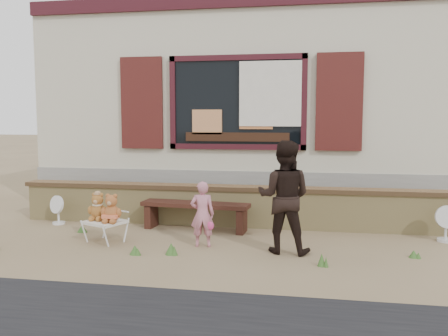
% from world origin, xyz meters
% --- Properties ---
extents(ground, '(80.00, 80.00, 0.00)m').
position_xyz_m(ground, '(0.00, 0.00, 0.00)').
color(ground, brown).
rests_on(ground, ground).
extents(shopfront, '(8.04, 5.13, 4.00)m').
position_xyz_m(shopfront, '(0.00, 4.49, 2.00)').
color(shopfront, '#B1A88F').
rests_on(shopfront, ground).
extents(brick_wall, '(7.10, 0.36, 0.67)m').
position_xyz_m(brick_wall, '(0.00, 1.00, 0.34)').
color(brick_wall, tan).
rests_on(brick_wall, ground).
extents(bench, '(1.76, 0.53, 0.44)m').
position_xyz_m(bench, '(-0.46, 0.60, 0.32)').
color(bench, black).
rests_on(bench, ground).
extents(folding_chair, '(0.64, 0.61, 0.31)m').
position_xyz_m(folding_chair, '(-1.56, -0.34, 0.28)').
color(folding_chair, silver).
rests_on(folding_chair, ground).
extents(teddy_bear_left, '(0.37, 0.35, 0.40)m').
position_xyz_m(teddy_bear_left, '(-1.69, -0.29, 0.51)').
color(teddy_bear_left, brown).
rests_on(teddy_bear_left, folding_chair).
extents(teddy_bear_right, '(0.38, 0.36, 0.41)m').
position_xyz_m(teddy_bear_right, '(-1.43, -0.40, 0.52)').
color(teddy_bear_right, brown).
rests_on(teddy_bear_right, folding_chair).
extents(child, '(0.36, 0.27, 0.91)m').
position_xyz_m(child, '(-0.14, -0.32, 0.46)').
color(child, '#D07C90').
rests_on(child, ground).
extents(adult, '(0.78, 0.65, 1.48)m').
position_xyz_m(adult, '(0.98, -0.41, 0.74)').
color(adult, black).
rests_on(adult, ground).
extents(fan_left, '(0.31, 0.21, 0.49)m').
position_xyz_m(fan_left, '(-2.82, 0.61, 0.24)').
color(fan_left, silver).
rests_on(fan_left, ground).
extents(fan_right, '(0.33, 0.22, 0.53)m').
position_xyz_m(fan_right, '(3.25, 0.53, 0.27)').
color(fan_right, silver).
rests_on(fan_right, ground).
extents(grass_tufts, '(5.61, 1.27, 0.16)m').
position_xyz_m(grass_tufts, '(-0.61, -0.62, 0.07)').
color(grass_tufts, '#3A6327').
rests_on(grass_tufts, ground).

